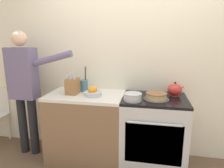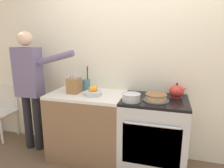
% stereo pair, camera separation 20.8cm
% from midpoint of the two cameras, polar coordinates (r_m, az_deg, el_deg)
% --- Properties ---
extents(wall_back, '(8.00, 0.04, 2.60)m').
position_cam_midpoint_polar(wall_back, '(2.60, 10.18, 7.10)').
color(wall_back, silver).
rests_on(wall_back, ground_plane).
extents(counter_cabinet, '(0.94, 0.60, 0.88)m').
position_cam_midpoint_polar(counter_cabinet, '(2.67, -4.75, -11.85)').
color(counter_cabinet, brown).
rests_on(counter_cabinet, ground_plane).
extents(stove_range, '(0.75, 0.63, 0.88)m').
position_cam_midpoint_polar(stove_range, '(2.52, 14.04, -13.81)').
color(stove_range, '#B7BABF').
rests_on(stove_range, ground_plane).
extents(layer_cake, '(0.29, 0.29, 0.08)m').
position_cam_midpoint_polar(layer_cake, '(2.29, 15.03, -3.80)').
color(layer_cake, '#4C4C51').
rests_on(layer_cake, stove_range).
extents(tea_kettle, '(0.21, 0.17, 0.17)m').
position_cam_midpoint_polar(tea_kettle, '(2.49, 20.31, -1.93)').
color(tea_kettle, red).
rests_on(tea_kettle, stove_range).
extents(mixing_bowl, '(0.21, 0.21, 0.09)m').
position_cam_midpoint_polar(mixing_bowl, '(2.21, 8.22, -3.83)').
color(mixing_bowl, '#B7BABF').
rests_on(mixing_bowl, stove_range).
extents(knife_block, '(0.14, 0.17, 0.28)m').
position_cam_midpoint_polar(knife_block, '(2.53, -8.50, -0.39)').
color(knife_block, olive).
rests_on(knife_block, counter_cabinet).
extents(utensil_crock, '(0.10, 0.10, 0.33)m').
position_cam_midpoint_polar(utensil_crock, '(2.63, -5.12, -0.18)').
color(utensil_crock, '#477084').
rests_on(utensil_crock, counter_cabinet).
extents(fruit_bowl, '(0.21, 0.21, 0.12)m').
position_cam_midpoint_polar(fruit_bowl, '(2.41, -2.90, -2.17)').
color(fruit_bowl, '#B7BABF').
rests_on(fruit_bowl, counter_cabinet).
extents(person_baker, '(0.93, 0.20, 1.65)m').
position_cam_midpoint_polar(person_baker, '(2.86, -20.59, 0.61)').
color(person_baker, black).
rests_on(person_baker, ground_plane).
extents(dining_chair, '(0.40, 0.40, 0.83)m').
position_cam_midpoint_polar(dining_chair, '(3.59, -27.16, -6.01)').
color(dining_chair, silver).
rests_on(dining_chair, ground_plane).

